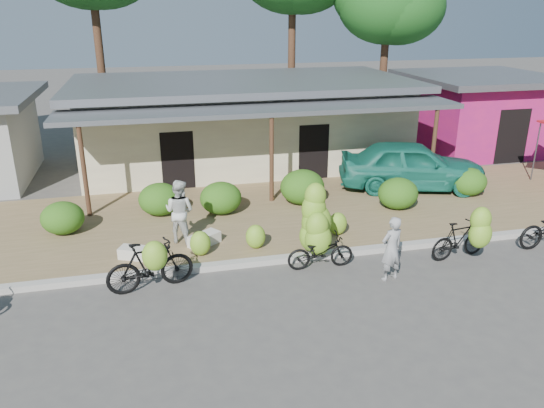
{
  "coord_description": "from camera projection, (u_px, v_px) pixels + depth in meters",
  "views": [
    {
      "loc": [
        -3.73,
        -9.5,
        5.98
      ],
      "look_at": [
        -0.74,
        2.96,
        1.2
      ],
      "focal_mm": 35.0,
      "sensor_mm": 36.0,
      "label": 1
    }
  ],
  "objects": [
    {
      "name": "curb",
      "position": [
        309.0,
        256.0,
        13.35
      ],
      "size": [
        60.0,
        0.25,
        0.15
      ],
      "primitive_type": "cube",
      "color": "#A8A399",
      "rests_on": "ground"
    },
    {
      "name": "sidewalk",
      "position": [
        280.0,
        214.0,
        16.09
      ],
      "size": [
        60.0,
        6.0,
        0.12
      ],
      "primitive_type": "cube",
      "color": "#8F744D",
      "rests_on": "ground"
    },
    {
      "name": "hedge_5",
      "position": [
        469.0,
        182.0,
        17.41
      ],
      "size": [
        1.18,
        1.06,
        0.92
      ],
      "primitive_type": "ellipsoid",
      "color": "#1E4E12",
      "rests_on": "sidewalk"
    },
    {
      "name": "hedge_4",
      "position": [
        398.0,
        193.0,
        16.25
      ],
      "size": [
        1.24,
        1.12,
        0.97
      ],
      "primitive_type": "ellipsoid",
      "color": "#1E4E12",
      "rests_on": "sidewalk"
    },
    {
      "name": "hedge_1",
      "position": [
        160.0,
        199.0,
        15.76
      ],
      "size": [
        1.24,
        1.12,
        0.97
      ],
      "primitive_type": "ellipsoid",
      "color": "#1E4E12",
      "rests_on": "sidewalk"
    },
    {
      "name": "bystander",
      "position": [
        180.0,
        211.0,
        13.81
      ],
      "size": [
        1.05,
        1.0,
        1.71
      ],
      "primitive_type": "imported",
      "rotation": [
        0.0,
        0.0,
        2.55
      ],
      "color": "silver",
      "rests_on": "sidewalk"
    },
    {
      "name": "sack_far",
      "position": [
        135.0,
        253.0,
        13.12
      ],
      "size": [
        0.84,
        0.66,
        0.28
      ],
      "primitive_type": "cube",
      "rotation": [
        0.0,
        0.0,
        -0.43
      ],
      "color": "beige",
      "rests_on": "sidewalk"
    },
    {
      "name": "tree_near_right",
      "position": [
        383.0,
        0.0,
        24.28
      ],
      "size": [
        4.8,
        4.65,
        8.04
      ],
      "color": "#48311D",
      "rests_on": "ground"
    },
    {
      "name": "bike_center",
      "position": [
        317.0,
        233.0,
        12.93
      ],
      "size": [
        1.65,
        1.17,
        2.0
      ],
      "rotation": [
        0.0,
        0.0,
        1.55
      ],
      "color": "black",
      "rests_on": "ground"
    },
    {
      "name": "ground",
      "position": [
        337.0,
        299.0,
        11.56
      ],
      "size": [
        100.0,
        100.0,
        0.0
      ],
      "primitive_type": "plane",
      "color": "#4B4845",
      "rests_on": "ground"
    },
    {
      "name": "hedge_3",
      "position": [
        302.0,
        187.0,
        16.64
      ],
      "size": [
        1.4,
        1.26,
        1.09
      ],
      "primitive_type": "ellipsoid",
      "color": "#1E4E12",
      "rests_on": "sidewalk"
    },
    {
      "name": "vendor",
      "position": [
        392.0,
        249.0,
        12.12
      ],
      "size": [
        0.65,
        0.51,
        1.57
      ],
      "primitive_type": "imported",
      "rotation": [
        0.0,
        0.0,
        3.41
      ],
      "color": "gray",
      "rests_on": "ground"
    },
    {
      "name": "teal_van",
      "position": [
        412.0,
        165.0,
        17.95
      ],
      "size": [
        5.18,
        3.21,
        1.65
      ],
      "primitive_type": "imported",
      "rotation": [
        0.0,
        0.0,
        1.29
      ],
      "color": "#186C59",
      "rests_on": "sidewalk"
    },
    {
      "name": "hedge_0",
      "position": [
        63.0,
        218.0,
        14.45
      ],
      "size": [
        1.16,
        1.04,
        0.9
      ],
      "primitive_type": "ellipsoid",
      "color": "#1E4E12",
      "rests_on": "sidewalk"
    },
    {
      "name": "bike_right",
      "position": [
        465.0,
        236.0,
        13.06
      ],
      "size": [
        1.7,
        1.24,
        1.58
      ],
      "rotation": [
        0.0,
        0.0,
        1.73
      ],
      "color": "black",
      "rests_on": "ground"
    },
    {
      "name": "shop_pink",
      "position": [
        478.0,
        111.0,
        23.28
      ],
      "size": [
        6.0,
        6.0,
        3.25
      ],
      "color": "#C01D61",
      "rests_on": "ground"
    },
    {
      "name": "bike_left",
      "position": [
        151.0,
        264.0,
        11.68
      ],
      "size": [
        2.02,
        1.32,
        1.45
      ],
      "rotation": [
        0.0,
        0.0,
        1.76
      ],
      "color": "black",
      "rests_on": "ground"
    },
    {
      "name": "shop_main",
      "position": [
        243.0,
        122.0,
        20.91
      ],
      "size": [
        13.0,
        8.5,
        3.35
      ],
      "color": "beige",
      "rests_on": "ground"
    },
    {
      "name": "hedge_2",
      "position": [
        221.0,
        198.0,
        15.85
      ],
      "size": [
        1.25,
        1.12,
        0.97
      ],
      "primitive_type": "ellipsoid",
      "color": "#1E4E12",
      "rests_on": "sidewalk"
    },
    {
      "name": "sack_near",
      "position": [
        204.0,
        239.0,
        13.85
      ],
      "size": [
        0.92,
        0.82,
        0.3
      ],
      "primitive_type": "cube",
      "rotation": [
        0.0,
        0.0,
        0.62
      ],
      "color": "beige",
      "rests_on": "sidewalk"
    },
    {
      "name": "loose_banana_c",
      "position": [
        338.0,
        224.0,
        14.42
      ],
      "size": [
        0.51,
        0.43,
        0.64
      ],
      "primitive_type": "ellipsoid",
      "color": "#95CA32",
      "rests_on": "sidewalk"
    },
    {
      "name": "loose_banana_a",
      "position": [
        200.0,
        243.0,
        13.21
      ],
      "size": [
        0.52,
        0.44,
        0.64
      ],
      "primitive_type": "ellipsoid",
      "color": "#95CA32",
      "rests_on": "sidewalk"
    },
    {
      "name": "loose_banana_b",
      "position": [
        256.0,
        237.0,
        13.6
      ],
      "size": [
        0.51,
        0.43,
        0.64
      ],
      "primitive_type": "ellipsoid",
      "color": "#95CA32",
      "rests_on": "sidewalk"
    }
  ]
}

